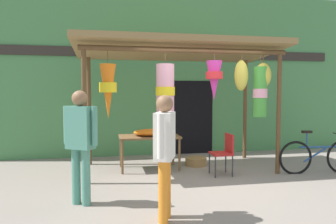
{
  "coord_description": "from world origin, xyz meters",
  "views": [
    {
      "loc": [
        -1.81,
        -5.86,
        1.68
      ],
      "look_at": [
        -0.48,
        0.98,
        1.25
      ],
      "focal_mm": 33.86,
      "sensor_mm": 36.0,
      "label": 1
    }
  ],
  "objects_px": {
    "vendor_in_orange": "(80,137)",
    "customer_foreground": "(165,147)",
    "folding_chair": "(224,150)",
    "parked_bicycle": "(319,157)",
    "wicker_basket_by_table": "(196,161)",
    "flower_heap_on_table": "(151,132)",
    "display_table": "(149,139)"
  },
  "relations": [
    {
      "from": "wicker_basket_by_table",
      "to": "customer_foreground",
      "type": "bearing_deg",
      "value": -113.46
    },
    {
      "from": "display_table",
      "to": "folding_chair",
      "type": "xyz_separation_m",
      "value": [
        1.44,
        -0.77,
        -0.16
      ]
    },
    {
      "from": "wicker_basket_by_table",
      "to": "folding_chair",
      "type": "bearing_deg",
      "value": -69.98
    },
    {
      "from": "flower_heap_on_table",
      "to": "parked_bicycle",
      "type": "xyz_separation_m",
      "value": [
        3.38,
        -1.02,
        -0.47
      ]
    },
    {
      "from": "flower_heap_on_table",
      "to": "customer_foreground",
      "type": "height_order",
      "value": "customer_foreground"
    },
    {
      "from": "folding_chair",
      "to": "vendor_in_orange",
      "type": "bearing_deg",
      "value": -155.99
    },
    {
      "from": "flower_heap_on_table",
      "to": "vendor_in_orange",
      "type": "bearing_deg",
      "value": -124.11
    },
    {
      "from": "display_table",
      "to": "customer_foreground",
      "type": "height_order",
      "value": "customer_foreground"
    },
    {
      "from": "wicker_basket_by_table",
      "to": "vendor_in_orange",
      "type": "height_order",
      "value": "vendor_in_orange"
    },
    {
      "from": "wicker_basket_by_table",
      "to": "parked_bicycle",
      "type": "relative_size",
      "value": 0.28
    },
    {
      "from": "customer_foreground",
      "to": "parked_bicycle",
      "type": "bearing_deg",
      "value": 26.33
    },
    {
      "from": "vendor_in_orange",
      "to": "wicker_basket_by_table",
      "type": "bearing_deg",
      "value": 41.65
    },
    {
      "from": "vendor_in_orange",
      "to": "customer_foreground",
      "type": "distance_m",
      "value": 1.39
    },
    {
      "from": "folding_chair",
      "to": "customer_foreground",
      "type": "bearing_deg",
      "value": -128.48
    },
    {
      "from": "wicker_basket_by_table",
      "to": "parked_bicycle",
      "type": "bearing_deg",
      "value": -26.61
    },
    {
      "from": "flower_heap_on_table",
      "to": "wicker_basket_by_table",
      "type": "distance_m",
      "value": 1.29
    },
    {
      "from": "wicker_basket_by_table",
      "to": "vendor_in_orange",
      "type": "relative_size",
      "value": 0.29
    },
    {
      "from": "flower_heap_on_table",
      "to": "vendor_in_orange",
      "type": "distance_m",
      "value": 2.41
    },
    {
      "from": "parked_bicycle",
      "to": "wicker_basket_by_table",
      "type": "bearing_deg",
      "value": 153.39
    },
    {
      "from": "folding_chair",
      "to": "wicker_basket_by_table",
      "type": "height_order",
      "value": "folding_chair"
    },
    {
      "from": "wicker_basket_by_table",
      "to": "vendor_in_orange",
      "type": "xyz_separation_m",
      "value": [
        -2.4,
        -2.14,
        0.93
      ]
    },
    {
      "from": "vendor_in_orange",
      "to": "customer_foreground",
      "type": "xyz_separation_m",
      "value": [
        1.12,
        -0.81,
        -0.04
      ]
    },
    {
      "from": "vendor_in_orange",
      "to": "parked_bicycle",
      "type": "bearing_deg",
      "value": 11.63
    },
    {
      "from": "display_table",
      "to": "vendor_in_orange",
      "type": "xyz_separation_m",
      "value": [
        -1.3,
        -1.99,
        0.35
      ]
    },
    {
      "from": "customer_foreground",
      "to": "folding_chair",
      "type": "bearing_deg",
      "value": 51.52
    },
    {
      "from": "parked_bicycle",
      "to": "customer_foreground",
      "type": "bearing_deg",
      "value": -153.67
    },
    {
      "from": "display_table",
      "to": "parked_bicycle",
      "type": "distance_m",
      "value": 3.59
    },
    {
      "from": "folding_chair",
      "to": "parked_bicycle",
      "type": "xyz_separation_m",
      "value": [
        1.99,
        -0.25,
        -0.16
      ]
    },
    {
      "from": "parked_bicycle",
      "to": "customer_foreground",
      "type": "relative_size",
      "value": 1.06
    },
    {
      "from": "display_table",
      "to": "parked_bicycle",
      "type": "height_order",
      "value": "parked_bicycle"
    },
    {
      "from": "flower_heap_on_table",
      "to": "customer_foreground",
      "type": "relative_size",
      "value": 0.46
    },
    {
      "from": "folding_chair",
      "to": "flower_heap_on_table",
      "type": "bearing_deg",
      "value": 151.03
    }
  ]
}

